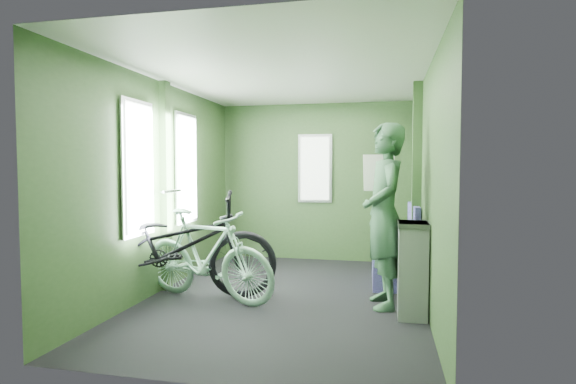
{
  "coord_description": "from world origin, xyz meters",
  "views": [
    {
      "loc": [
        1.01,
        -4.55,
        1.35
      ],
      "look_at": [
        0.0,
        0.1,
        1.1
      ],
      "focal_mm": 28.0,
      "sensor_mm": 36.0,
      "label": 1
    }
  ],
  "objects_px": {
    "bicycle_black": "(175,300)",
    "bench_seat": "(396,260)",
    "waste_box": "(412,270)",
    "bicycle_mint": "(206,301)",
    "passenger": "(385,215)"
  },
  "relations": [
    {
      "from": "bicycle_black",
      "to": "bench_seat",
      "type": "relative_size",
      "value": 2.24
    },
    {
      "from": "waste_box",
      "to": "bicycle_black",
      "type": "bearing_deg",
      "value": 179.37
    },
    {
      "from": "bicycle_black",
      "to": "bicycle_mint",
      "type": "relative_size",
      "value": 1.32
    },
    {
      "from": "bicycle_black",
      "to": "waste_box",
      "type": "relative_size",
      "value": 2.42
    },
    {
      "from": "passenger",
      "to": "bicycle_black",
      "type": "bearing_deg",
      "value": -95.06
    },
    {
      "from": "bicycle_mint",
      "to": "bench_seat",
      "type": "bearing_deg",
      "value": -43.49
    },
    {
      "from": "passenger",
      "to": "bench_seat",
      "type": "xyz_separation_m",
      "value": [
        0.14,
        0.91,
        -0.62
      ]
    },
    {
      "from": "bicycle_black",
      "to": "waste_box",
      "type": "distance_m",
      "value": 2.39
    },
    {
      "from": "passenger",
      "to": "bicycle_mint",
      "type": "bearing_deg",
      "value": -94.28
    },
    {
      "from": "bicycle_black",
      "to": "passenger",
      "type": "bearing_deg",
      "value": -101.01
    },
    {
      "from": "bicycle_mint",
      "to": "bench_seat",
      "type": "xyz_separation_m",
      "value": [
        1.9,
        1.13,
        0.28
      ]
    },
    {
      "from": "bicycle_mint",
      "to": "waste_box",
      "type": "bearing_deg",
      "value": -75.38
    },
    {
      "from": "waste_box",
      "to": "bench_seat",
      "type": "bearing_deg",
      "value": 95.58
    },
    {
      "from": "bicycle_mint",
      "to": "bench_seat",
      "type": "height_order",
      "value": "bench_seat"
    },
    {
      "from": "passenger",
      "to": "bench_seat",
      "type": "distance_m",
      "value": 1.11
    }
  ]
}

